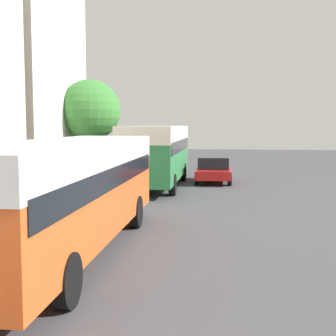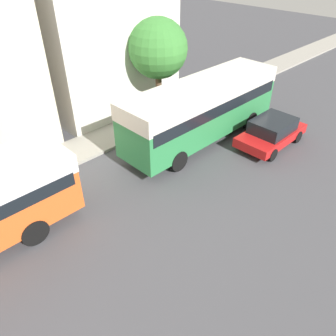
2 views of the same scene
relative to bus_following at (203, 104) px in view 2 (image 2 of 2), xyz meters
name	(u,v)px [view 2 (image 2 of 2)]	position (x,y,z in m)	size (l,w,h in m)	color
bus_following	(203,104)	(0.00, 0.00, 0.00)	(2.51, 9.37, 3.16)	#2D8447
car_crossing	(272,132)	(2.87, 2.18, -1.29)	(1.96, 4.02, 1.44)	red
street_tree	(158,49)	(-3.66, 0.37, 1.92)	(3.24, 3.24, 5.46)	brown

